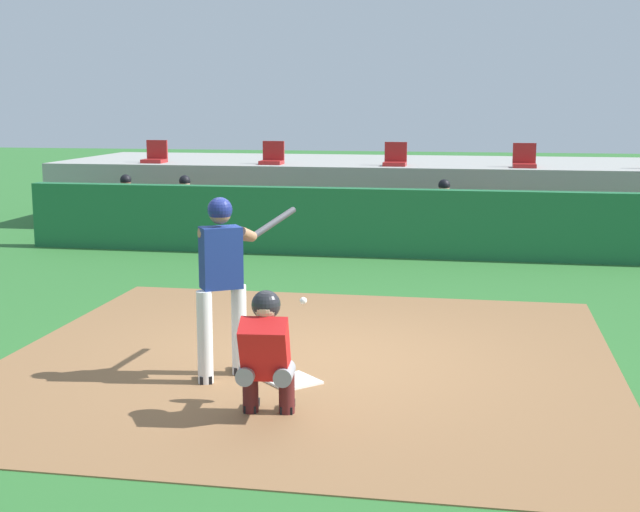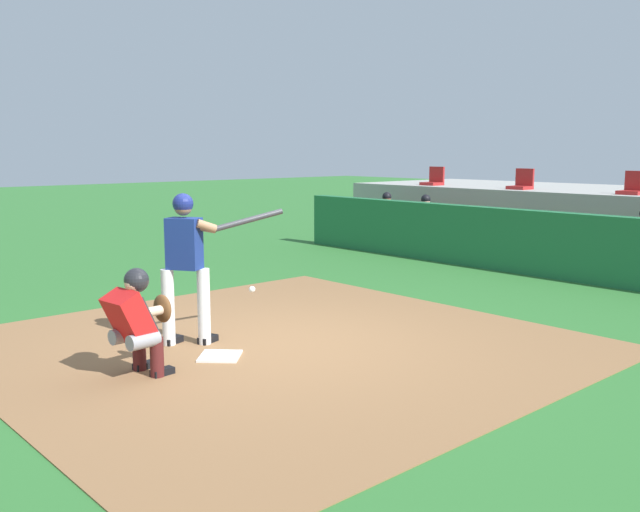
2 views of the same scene
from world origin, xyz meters
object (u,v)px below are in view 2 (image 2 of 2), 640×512
object	(u,v)px
catcher_crouched	(138,318)
stadium_seat_2	(633,188)
dugout_player_1	(422,222)
stadium_seat_0	(434,180)
stadium_seat_1	(522,183)
home_plate	(220,356)
dugout_player_0	(383,218)
batter_at_plate	(187,259)

from	to	relation	value
catcher_crouched	stadium_seat_2	size ratio (longest dim) A/B	3.69
dugout_player_1	stadium_seat_0	xyz separation A→B (m)	(-1.31, 2.03, 0.86)
stadium_seat_1	stadium_seat_2	world-z (taller)	same
home_plate	dugout_player_1	xyz separation A→B (m)	(-3.89, 8.14, 0.65)
home_plate	stadium_seat_1	world-z (taller)	stadium_seat_1
home_plate	stadium_seat_1	xyz separation A→B (m)	(-2.60, 10.18, 1.51)
home_plate	dugout_player_0	bearing A→B (deg)	122.06
batter_at_plate	stadium_seat_2	bearing A→B (deg)	86.13
dugout_player_0	dugout_player_1	xyz separation A→B (m)	(1.21, 0.00, 0.00)
batter_at_plate	dugout_player_0	world-z (taller)	batter_at_plate
home_plate	dugout_player_1	bearing A→B (deg)	115.54
home_plate	catcher_crouched	size ratio (longest dim) A/B	0.25
home_plate	stadium_seat_2	distance (m)	10.29
stadium_seat_1	home_plate	bearing A→B (deg)	-75.67
home_plate	catcher_crouched	xyz separation A→B (m)	(-0.03, -0.95, 0.58)
dugout_player_0	stadium_seat_0	distance (m)	2.21
batter_at_plate	catcher_crouched	world-z (taller)	batter_at_plate
stadium_seat_2	stadium_seat_1	bearing A→B (deg)	180.00
dugout_player_0	stadium_seat_2	size ratio (longest dim) A/B	2.71
stadium_seat_1	batter_at_plate	bearing A→B (deg)	-79.32
dugout_player_0	catcher_crouched	bearing A→B (deg)	-60.85
home_plate	dugout_player_0	distance (m)	9.63
stadium_seat_2	dugout_player_0	bearing A→B (deg)	-158.25
catcher_crouched	dugout_player_0	distance (m)	10.42
catcher_crouched	dugout_player_1	bearing A→B (deg)	113.01
home_plate	batter_at_plate	xyz separation A→B (m)	(-0.69, 0.03, 1.01)
home_plate	stadium_seat_2	bearing A→B (deg)	90.00
dugout_player_1	stadium_seat_1	size ratio (longest dim) A/B	2.71
stadium_seat_0	stadium_seat_2	xyz separation A→B (m)	(5.20, 0.00, 0.00)
stadium_seat_1	stadium_seat_2	size ratio (longest dim) A/B	1.00
home_plate	stadium_seat_1	size ratio (longest dim) A/B	0.92
stadium_seat_0	stadium_seat_1	world-z (taller)	same
home_plate	dugout_player_1	size ratio (longest dim) A/B	0.34
batter_at_plate	dugout_player_1	bearing A→B (deg)	111.55
dugout_player_1	home_plate	bearing A→B (deg)	-64.46
dugout_player_1	stadium_seat_2	world-z (taller)	stadium_seat_2
dugout_player_0	stadium_seat_2	bearing A→B (deg)	21.75
dugout_player_0	stadium_seat_0	xyz separation A→B (m)	(-0.10, 2.03, 0.86)
stadium_seat_2	stadium_seat_0	bearing A→B (deg)	180.00
batter_at_plate	stadium_seat_1	xyz separation A→B (m)	(-1.91, 10.15, 0.50)
batter_at_plate	dugout_player_1	size ratio (longest dim) A/B	1.39
stadium_seat_1	stadium_seat_2	distance (m)	2.60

